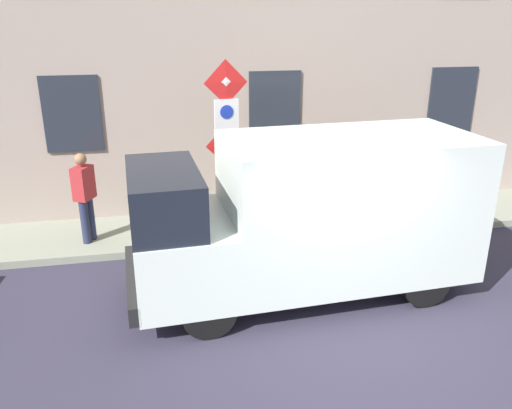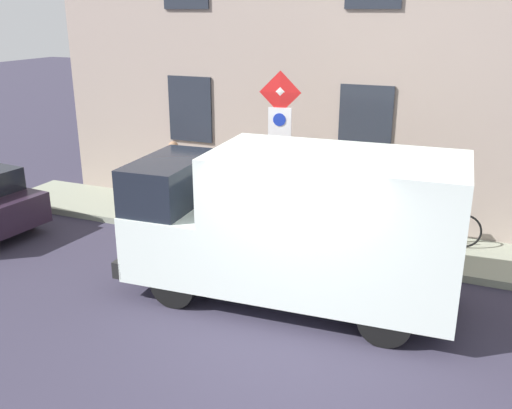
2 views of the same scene
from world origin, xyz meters
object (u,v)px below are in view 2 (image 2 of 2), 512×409
(bicycle_blue, at_px, (436,226))
(pedestrian, at_px, (175,177))
(delivery_van, at_px, (297,223))
(bicycle_red, at_px, (356,215))
(bicycle_orange, at_px, (395,220))
(sign_post_stacked, at_px, (280,138))

(bicycle_blue, bearing_deg, pedestrian, 3.86)
(delivery_van, xyz_separation_m, bicycle_blue, (3.01, -1.88, -0.82))
(delivery_van, bearing_deg, bicycle_blue, -125.09)
(delivery_van, xyz_separation_m, bicycle_red, (3.01, -0.29, -0.82))
(bicycle_orange, distance_m, pedestrian, 4.78)
(delivery_van, distance_m, bicycle_red, 3.13)
(bicycle_orange, bearing_deg, delivery_van, 68.47)
(delivery_van, bearing_deg, sign_post_stacked, -65.03)
(delivery_van, bearing_deg, pedestrian, -36.09)
(delivery_van, distance_m, bicycle_orange, 3.30)
(sign_post_stacked, bearing_deg, bicycle_blue, -69.02)
(bicycle_red, bearing_deg, pedestrian, 14.46)
(sign_post_stacked, height_order, bicycle_blue, sign_post_stacked)
(bicycle_blue, bearing_deg, delivery_van, 55.07)
(sign_post_stacked, bearing_deg, pedestrian, 80.21)
(bicycle_orange, bearing_deg, pedestrian, 6.23)
(bicycle_orange, height_order, pedestrian, pedestrian)
(sign_post_stacked, height_order, bicycle_red, sign_post_stacked)
(sign_post_stacked, height_order, delivery_van, sign_post_stacked)
(bicycle_blue, bearing_deg, bicycle_red, -3.00)
(pedestrian, bearing_deg, sign_post_stacked, 16.83)
(bicycle_blue, height_order, bicycle_orange, same)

